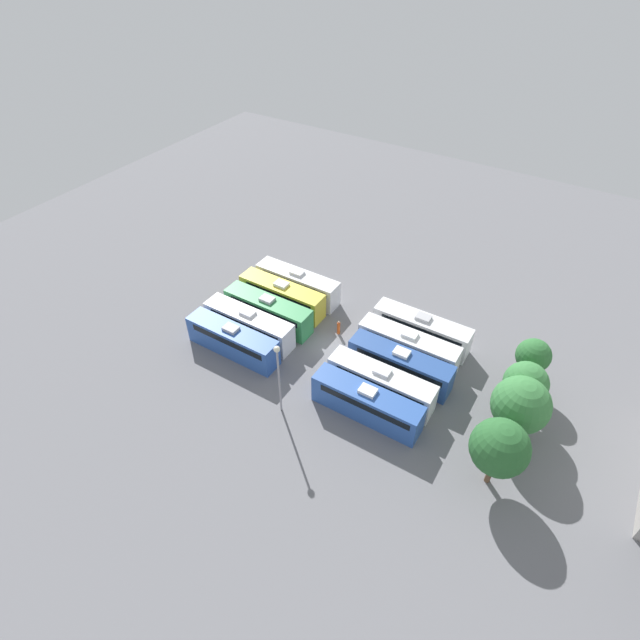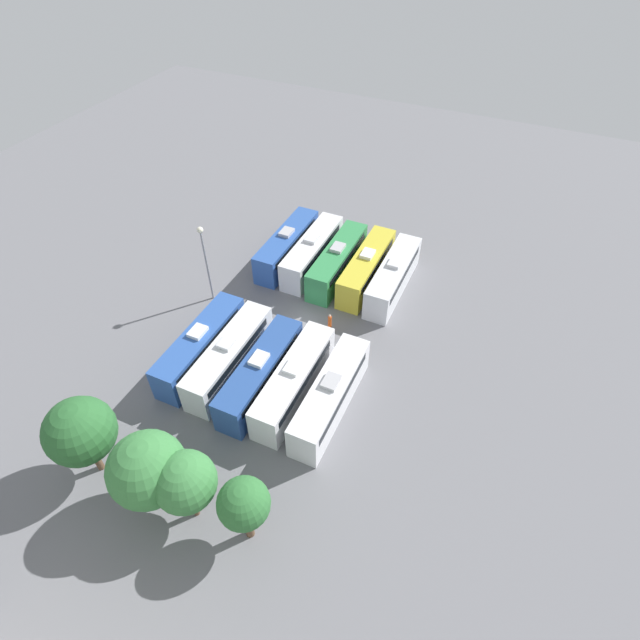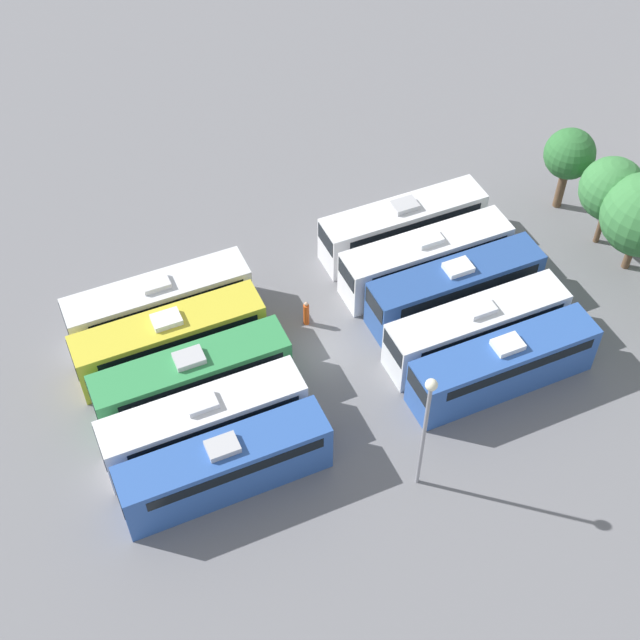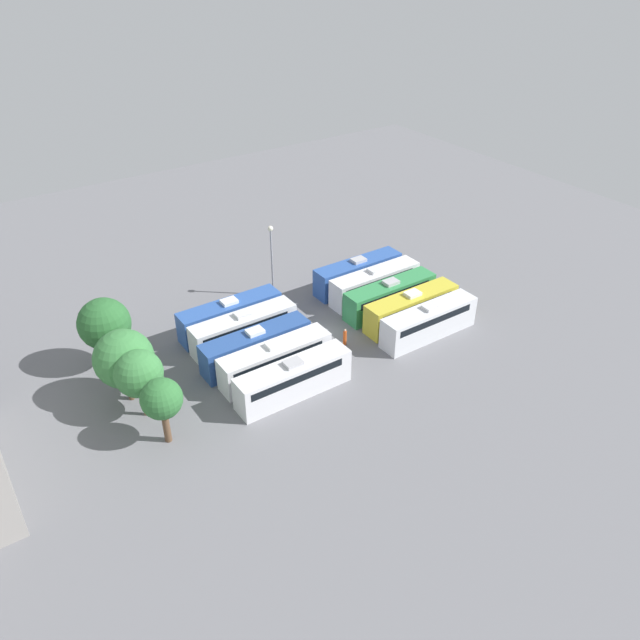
% 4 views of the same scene
% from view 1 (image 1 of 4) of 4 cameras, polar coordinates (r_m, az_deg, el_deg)
% --- Properties ---
extents(ground_plane, '(114.13, 114.13, 0.00)m').
position_cam_1_polar(ground_plane, '(55.71, 0.93, -3.08)').
color(ground_plane, slate).
extents(bus_0, '(2.51, 10.95, 3.63)m').
position_cam_1_polar(bus_0, '(61.83, -2.55, 4.19)').
color(bus_0, silver).
rests_on(bus_0, ground_plane).
extents(bus_1, '(2.51, 10.95, 3.63)m').
position_cam_1_polar(bus_1, '(60.04, -4.34, 2.83)').
color(bus_1, gold).
rests_on(bus_1, ground_plane).
extents(bus_2, '(2.51, 10.95, 3.63)m').
position_cam_1_polar(bus_2, '(57.97, -5.92, 1.11)').
color(bus_2, '#338C4C').
rests_on(bus_2, ground_plane).
extents(bus_3, '(2.51, 10.95, 3.63)m').
position_cam_1_polar(bus_3, '(56.37, -8.09, -0.47)').
color(bus_3, silver).
rests_on(bus_3, ground_plane).
extents(bus_4, '(2.51, 10.95, 3.63)m').
position_cam_1_polar(bus_4, '(54.71, -9.93, -2.25)').
color(bus_4, '#2D56A8').
rests_on(bus_4, ground_plane).
extents(bus_5, '(2.51, 10.95, 3.63)m').
position_cam_1_polar(bus_5, '(56.35, 11.55, -1.00)').
color(bus_5, silver).
rests_on(bus_5, ground_plane).
extents(bus_6, '(2.51, 10.95, 3.63)m').
position_cam_1_polar(bus_6, '(54.02, 10.06, -2.94)').
color(bus_6, white).
rests_on(bus_6, ground_plane).
extents(bus_7, '(2.51, 10.95, 3.63)m').
position_cam_1_polar(bus_7, '(51.94, 9.16, -5.00)').
color(bus_7, '#284C93').
rests_on(bus_7, ground_plane).
extents(bus_8, '(2.51, 10.95, 3.63)m').
position_cam_1_polar(bus_8, '(49.89, 7.02, -7.15)').
color(bus_8, silver).
rests_on(bus_8, ground_plane).
extents(bus_9, '(2.51, 10.95, 3.63)m').
position_cam_1_polar(bus_9, '(48.10, 5.39, -9.37)').
color(bus_9, '#2D56A8').
rests_on(bus_9, ground_plane).
extents(worker_person, '(0.36, 0.36, 1.82)m').
position_cam_1_polar(worker_person, '(56.84, 2.13, -0.89)').
color(worker_person, '#CC4C19').
rests_on(worker_person, ground_plane).
extents(light_pole, '(0.60, 0.60, 8.50)m').
position_cam_1_polar(light_pole, '(45.57, -4.78, -5.60)').
color(light_pole, gray).
rests_on(light_pole, ground_plane).
extents(tree_0, '(3.38, 3.38, 6.08)m').
position_cam_1_polar(tree_0, '(52.79, 23.19, -3.80)').
color(tree_0, brown).
rests_on(tree_0, ground_plane).
extents(tree_1, '(4.10, 4.10, 6.47)m').
position_cam_1_polar(tree_1, '(49.69, 22.46, -6.71)').
color(tree_1, brown).
rests_on(tree_1, ground_plane).
extents(tree_2, '(5.18, 5.18, 6.98)m').
position_cam_1_polar(tree_2, '(47.74, 21.97, -8.99)').
color(tree_2, brown).
rests_on(tree_2, ground_plane).
extents(tree_3, '(4.85, 4.85, 7.22)m').
position_cam_1_polar(tree_3, '(43.62, 19.84, -13.57)').
color(tree_3, brown).
rests_on(tree_3, ground_plane).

